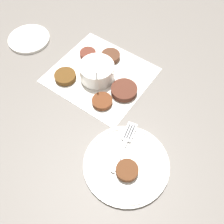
# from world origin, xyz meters

# --- Properties ---
(ground_plane) EXTENTS (4.00, 4.00, 0.00)m
(ground_plane) POSITION_xyz_m (0.00, 0.00, 0.00)
(ground_plane) COLOR #605B56
(napkin) EXTENTS (0.36, 0.33, 0.00)m
(napkin) POSITION_xyz_m (-0.03, -0.02, 0.00)
(napkin) COLOR silver
(napkin) RESTS_ON ground_plane
(sauce_bowl) EXTENTS (0.13, 0.12, 0.10)m
(sauce_bowl) POSITION_xyz_m (-0.03, -0.04, 0.03)
(sauce_bowl) COLOR white
(sauce_bowl) RESTS_ON napkin
(fritter_0) EXTENTS (0.07, 0.07, 0.02)m
(fritter_0) POSITION_xyz_m (-0.12, -0.09, 0.01)
(fritter_0) COLOR #503315
(fritter_0) RESTS_ON napkin
(fritter_1) EXTENTS (0.09, 0.09, 0.02)m
(fritter_1) POSITION_xyz_m (0.08, -0.05, 0.01)
(fritter_1) COLOR #4A261B
(fritter_1) RESTS_ON napkin
(fritter_2) EXTENTS (0.07, 0.07, 0.02)m
(fritter_2) POSITION_xyz_m (-0.03, 0.06, 0.01)
(fritter_2) COLOR #4A2C1D
(fritter_2) RESTS_ON napkin
(fritter_3) EXTENTS (0.06, 0.06, 0.02)m
(fritter_3) POSITION_xyz_m (-0.11, 0.04, 0.01)
(fritter_3) COLOR #55281E
(fritter_3) RESTS_ON napkin
(fritter_4) EXTENTS (0.06, 0.06, 0.02)m
(fritter_4) POSITION_xyz_m (0.03, -0.12, 0.01)
(fritter_4) COLOR #572D18
(fritter_4) RESTS_ON napkin
(serving_plate) EXTENTS (0.24, 0.24, 0.02)m
(serving_plate) POSITION_xyz_m (0.19, -0.27, 0.01)
(serving_plate) COLOR white
(serving_plate) RESTS_ON ground_plane
(fritter_on_plate) EXTENTS (0.06, 0.06, 0.02)m
(fritter_on_plate) POSITION_xyz_m (0.20, -0.29, 0.03)
(fritter_on_plate) COLOR #512D19
(fritter_on_plate) RESTS_ON serving_plate
(fork) EXTENTS (0.03, 0.16, 0.00)m
(fork) POSITION_xyz_m (0.16, -0.22, 0.02)
(fork) COLOR silver
(fork) RESTS_ON serving_plate
(extra_saucer) EXTENTS (0.15, 0.15, 0.01)m
(extra_saucer) POSITION_xyz_m (-0.35, 0.01, 0.01)
(extra_saucer) COLOR white
(extra_saucer) RESTS_ON ground_plane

